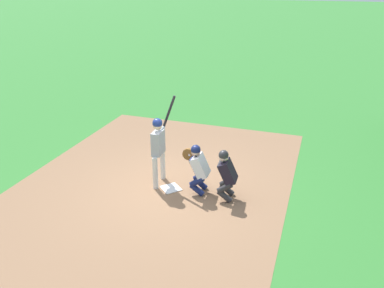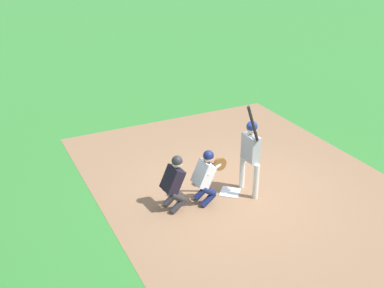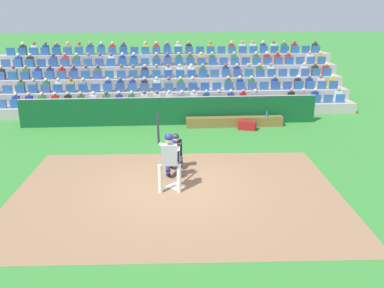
{
  "view_description": "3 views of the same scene",
  "coord_description": "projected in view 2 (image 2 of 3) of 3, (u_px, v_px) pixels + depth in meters",
  "views": [
    {
      "loc": [
        -8.15,
        -2.96,
        5.02
      ],
      "look_at": [
        0.12,
        -0.52,
        1.26
      ],
      "focal_mm": 36.58,
      "sensor_mm": 36.0,
      "label": 1
    },
    {
      "loc": [
        7.73,
        -5.28,
        5.68
      ],
      "look_at": [
        -0.56,
        -0.7,
        1.19
      ],
      "focal_mm": 43.66,
      "sensor_mm": 36.0,
      "label": 2
    },
    {
      "loc": [
        0.34,
        11.28,
        5.12
      ],
      "look_at": [
        -0.52,
        -0.51,
        1.17
      ],
      "focal_mm": 38.41,
      "sensor_mm": 36.0,
      "label": 3
    }
  ],
  "objects": [
    {
      "name": "home_plate_umpire",
      "position": [
        174.0,
        180.0,
        9.97
      ],
      "size": [
        0.47,
        0.47,
        1.28
      ],
      "color": "#2C2B2E",
      "rests_on": "ground_plane"
    },
    {
      "name": "ground_plane",
      "position": [
        230.0,
        193.0,
        10.85
      ],
      "size": [
        160.0,
        160.0,
        0.0
      ],
      "primitive_type": "plane",
      "color": "#368233"
    },
    {
      "name": "catcher_crouching",
      "position": [
        206.0,
        174.0,
        10.19
      ],
      "size": [
        0.46,
        0.71,
        1.29
      ],
      "color": "navy",
      "rests_on": "ground_plane"
    },
    {
      "name": "infield_dirt_patch",
      "position": [
        248.0,
        187.0,
        11.07
      ],
      "size": [
        9.7,
        7.2,
        0.01
      ],
      "primitive_type": "cube",
      "rotation": [
        0.0,
        0.0,
        -0.04
      ],
      "color": "#946C4D",
      "rests_on": "ground_plane"
    },
    {
      "name": "batter_at_plate",
      "position": [
        251.0,
        149.0,
        10.37
      ],
      "size": [
        0.67,
        0.51,
        2.32
      ],
      "color": "silver",
      "rests_on": "ground_plane"
    },
    {
      "name": "home_plate_marker",
      "position": [
        230.0,
        192.0,
        10.85
      ],
      "size": [
        0.62,
        0.62,
        0.02
      ],
      "primitive_type": "cube",
      "rotation": [
        0.0,
        0.0,
        0.79
      ],
      "color": "white",
      "rests_on": "infield_dirt_patch"
    }
  ]
}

